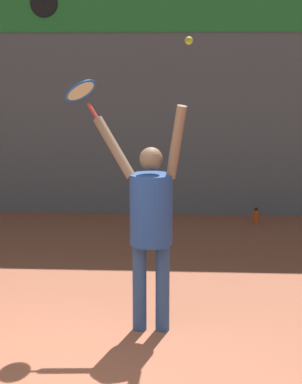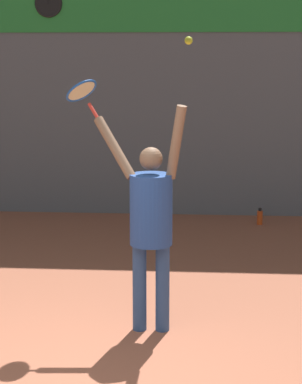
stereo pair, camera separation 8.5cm
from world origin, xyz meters
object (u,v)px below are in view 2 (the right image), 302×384
(scoreboard_clock, at_px, (48,3))
(water_bottle, at_px, (260,217))
(tennis_racket, at_px, (82,92))
(tennis_player, at_px, (151,217))
(tennis_ball, at_px, (189,40))

(scoreboard_clock, distance_m, water_bottle, 4.66)
(tennis_racket, distance_m, water_bottle, 4.85)
(tennis_player, height_order, tennis_racket, tennis_racket)
(tennis_player, relative_size, water_bottle, 8.34)
(tennis_ball, bearing_deg, tennis_player, 158.70)
(tennis_player, bearing_deg, scoreboard_clock, 111.88)
(scoreboard_clock, xyz_separation_m, tennis_ball, (2.28, -4.98, -0.67))
(scoreboard_clock, bearing_deg, tennis_player, -68.12)
(scoreboard_clock, xyz_separation_m, tennis_racket, (1.27, -4.45, -1.14))
(scoreboard_clock, distance_m, tennis_racket, 4.77)
(tennis_ball, bearing_deg, tennis_racket, 152.66)
(tennis_player, xyz_separation_m, water_bottle, (1.36, 4.27, -0.98))
(scoreboard_clock, distance_m, tennis_ball, 5.51)
(tennis_player, xyz_separation_m, tennis_racket, (-0.68, 0.39, 1.11))
(tennis_player, distance_m, water_bottle, 4.59)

